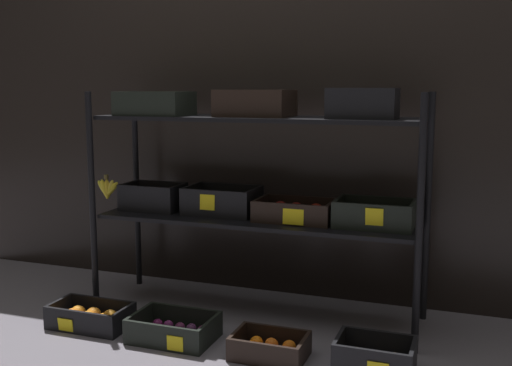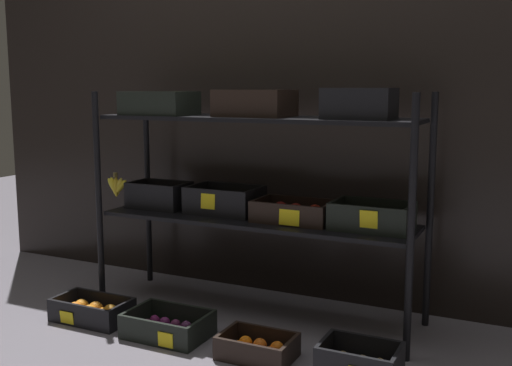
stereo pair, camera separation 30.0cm
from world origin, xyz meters
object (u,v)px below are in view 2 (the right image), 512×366
Objects in this scene: crate_ground_kiwi at (360,365)px; crate_ground_plum at (168,328)px; display_rack at (254,170)px; crate_ground_tangerine at (257,349)px; crate_ground_orange at (92,311)px.

crate_ground_plum is at bearing 179.05° from crate_ground_kiwi.
display_rack is at bearing 146.50° from crate_ground_kiwi.
crate_ground_plum reaches higher than crate_ground_tangerine.
crate_ground_orange is at bearing 178.36° from crate_ground_tangerine.
crate_ground_orange is at bearing -147.09° from display_rack.
crate_ground_orange is 1.01× the size of crate_ground_plum.
display_rack is at bearing 62.30° from crate_ground_plum.
crate_ground_tangerine is (0.91, -0.03, -0.01)m from crate_ground_orange.
display_rack reaches higher than crate_ground_plum.
display_rack is 5.56× the size of crate_ground_kiwi.
crate_ground_kiwi is at bearing -0.65° from crate_ground_orange.
crate_ground_plum is at bearing -117.70° from display_rack.
crate_ground_tangerine is at bearing -62.54° from display_rack.
crate_ground_kiwi is at bearing -0.95° from crate_ground_plum.
crate_ground_tangerine is 1.01× the size of crate_ground_kiwi.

